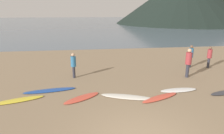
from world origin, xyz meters
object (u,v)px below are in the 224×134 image
at_px(surfboard_4, 160,97).
at_px(surfboard_0, 18,100).
at_px(surfboard_5, 179,90).
at_px(person_0, 189,61).
at_px(surfboard_3, 127,97).
at_px(surfboard_2, 82,98).
at_px(surfboard_1, 50,90).
at_px(person_1, 73,63).
at_px(person_2, 191,54).
at_px(person_3, 209,55).

bearing_deg(surfboard_4, surfboard_0, 151.54).
bearing_deg(surfboard_0, surfboard_5, -16.18).
bearing_deg(person_0, surfboard_3, 8.77).
distance_m(surfboard_0, surfboard_2, 2.96).
bearing_deg(surfboard_2, surfboard_3, -38.87).
distance_m(surfboard_3, person_0, 5.11).
distance_m(surfboard_4, person_0, 4.04).
distance_m(surfboard_1, person_1, 2.46).
xyz_separation_m(surfboard_0, surfboard_2, (2.96, -0.14, -0.00)).
distance_m(surfboard_0, person_2, 11.60).
distance_m(surfboard_2, surfboard_3, 2.16).
bearing_deg(surfboard_2, surfboard_4, -41.10).
xyz_separation_m(surfboard_4, person_1, (-4.24, 3.59, 0.88)).
relative_size(surfboard_3, surfboard_5, 1.28).
distance_m(surfboard_3, surfboard_4, 1.59).
distance_m(person_1, person_3, 9.68).
bearing_deg(person_0, surfboard_0, -7.94).
bearing_deg(surfboard_3, person_2, 58.48).
xyz_separation_m(surfboard_2, person_2, (7.81, 4.36, 0.93)).
bearing_deg(person_1, person_2, -65.76).
xyz_separation_m(surfboard_1, surfboard_2, (1.67, -1.14, -0.00)).
relative_size(surfboard_1, surfboard_3, 1.03).
distance_m(surfboard_0, person_3, 12.73).
bearing_deg(surfboard_2, surfboard_5, -30.89).
height_order(surfboard_4, person_3, person_3).
bearing_deg(surfboard_0, person_0, -4.46).
bearing_deg(person_0, person_3, -165.80).
bearing_deg(surfboard_5, surfboard_0, 178.04).
relative_size(surfboard_0, surfboard_2, 1.19).
height_order(surfboard_3, person_1, person_1).
bearing_deg(person_2, person_0, -114.45).
xyz_separation_m(surfboard_1, person_3, (10.78, 2.95, 0.89)).
height_order(surfboard_2, person_1, person_1).
height_order(surfboard_0, surfboard_4, surfboard_4).
relative_size(person_1, person_3, 1.00).
relative_size(surfboard_1, surfboard_4, 1.22).
bearing_deg(surfboard_2, person_2, -4.93).
distance_m(surfboard_1, surfboard_5, 6.73).
xyz_separation_m(person_0, person_2, (1.30, 2.08, -0.11)).
xyz_separation_m(surfboard_0, person_1, (2.44, 2.99, 0.89)).
distance_m(person_2, person_3, 1.32).
bearing_deg(person_2, surfboard_2, -143.23).
distance_m(surfboard_5, person_3, 5.67).
relative_size(surfboard_0, person_3, 1.46).
bearing_deg(surfboard_2, person_0, -14.80).
relative_size(surfboard_2, surfboard_3, 0.75).
distance_m(surfboard_2, surfboard_5, 5.01).
height_order(surfboard_0, surfboard_5, surfboard_5).
relative_size(surfboard_2, person_0, 1.06).
bearing_deg(surfboard_4, person_3, 16.78).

